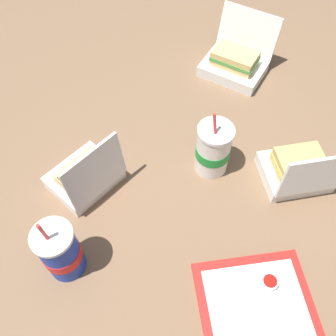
{
  "coord_description": "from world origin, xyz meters",
  "views": [
    {
      "loc": [
        0.56,
        0.01,
        0.88
      ],
      "look_at": [
        -0.01,
        -0.03,
        0.05
      ],
      "focal_mm": 40.0,
      "sensor_mm": 36.0,
      "label": 1
    }
  ],
  "objects_px": {
    "soda_cup_back": "(213,149)",
    "ketchup_cup": "(269,282)",
    "clamshell_sandwich_corner": "(235,62)",
    "clamshell_sandwich_back": "(298,169)",
    "clamshell_hotdog_left": "(85,175)",
    "soda_cup_front": "(61,252)",
    "plastic_fork": "(285,325)"
  },
  "relations": [
    {
      "from": "soda_cup_front",
      "to": "clamshell_sandwich_corner",
      "type": "bearing_deg",
      "value": 149.46
    },
    {
      "from": "plastic_fork",
      "to": "clamshell_sandwich_corner",
      "type": "height_order",
      "value": "clamshell_sandwich_corner"
    },
    {
      "from": "ketchup_cup",
      "to": "clamshell_sandwich_corner",
      "type": "relative_size",
      "value": 0.15
    },
    {
      "from": "soda_cup_back",
      "to": "soda_cup_front",
      "type": "bearing_deg",
      "value": -47.69
    },
    {
      "from": "clamshell_sandwich_back",
      "to": "soda_cup_front",
      "type": "height_order",
      "value": "soda_cup_front"
    },
    {
      "from": "plastic_fork",
      "to": "soda_cup_back",
      "type": "distance_m",
      "value": 0.46
    },
    {
      "from": "plastic_fork",
      "to": "soda_cup_back",
      "type": "xyz_separation_m",
      "value": [
        -0.42,
        -0.16,
        0.06
      ]
    },
    {
      "from": "soda_cup_front",
      "to": "soda_cup_back",
      "type": "bearing_deg",
      "value": 132.31
    },
    {
      "from": "ketchup_cup",
      "to": "clamshell_sandwich_back",
      "type": "xyz_separation_m",
      "value": [
        -0.31,
        0.1,
        0.02
      ]
    },
    {
      "from": "soda_cup_back",
      "to": "clamshell_sandwich_corner",
      "type": "bearing_deg",
      "value": 168.81
    },
    {
      "from": "clamshell_sandwich_corner",
      "to": "soda_cup_front",
      "type": "height_order",
      "value": "soda_cup_front"
    },
    {
      "from": "plastic_fork",
      "to": "clamshell_sandwich_corner",
      "type": "bearing_deg",
      "value": -177.94
    },
    {
      "from": "plastic_fork",
      "to": "clamshell_hotdog_left",
      "type": "bearing_deg",
      "value": -127.99
    },
    {
      "from": "clamshell_hotdog_left",
      "to": "soda_cup_front",
      "type": "bearing_deg",
      "value": -0.7
    },
    {
      "from": "clamshell_sandwich_back",
      "to": "clamshell_hotdog_left",
      "type": "xyz_separation_m",
      "value": [
        0.05,
        -0.58,
        -0.0
      ]
    },
    {
      "from": "soda_cup_back",
      "to": "ketchup_cup",
      "type": "bearing_deg",
      "value": 21.46
    },
    {
      "from": "plastic_fork",
      "to": "soda_cup_front",
      "type": "height_order",
      "value": "soda_cup_front"
    },
    {
      "from": "ketchup_cup",
      "to": "clamshell_hotdog_left",
      "type": "bearing_deg",
      "value": -118.54
    },
    {
      "from": "soda_cup_back",
      "to": "soda_cup_front",
      "type": "height_order",
      "value": "soda_cup_front"
    },
    {
      "from": "clamshell_hotdog_left",
      "to": "soda_cup_back",
      "type": "relative_size",
      "value": 1.05
    },
    {
      "from": "soda_cup_back",
      "to": "plastic_fork",
      "type": "bearing_deg",
      "value": 20.71
    },
    {
      "from": "clamshell_sandwich_corner",
      "to": "clamshell_sandwich_back",
      "type": "bearing_deg",
      "value": 19.39
    },
    {
      "from": "clamshell_sandwich_back",
      "to": "soda_cup_back",
      "type": "relative_size",
      "value": 0.94
    },
    {
      "from": "clamshell_sandwich_corner",
      "to": "plastic_fork",
      "type": "bearing_deg",
      "value": 5.49
    },
    {
      "from": "plastic_fork",
      "to": "soda_cup_front",
      "type": "distance_m",
      "value": 0.52
    },
    {
      "from": "clamshell_sandwich_corner",
      "to": "clamshell_hotdog_left",
      "type": "bearing_deg",
      "value": -41.05
    },
    {
      "from": "ketchup_cup",
      "to": "clamshell_sandwich_back",
      "type": "distance_m",
      "value": 0.33
    },
    {
      "from": "clamshell_sandwich_corner",
      "to": "clamshell_sandwich_back",
      "type": "xyz_separation_m",
      "value": [
        0.43,
        0.15,
        0.0
      ]
    },
    {
      "from": "soda_cup_back",
      "to": "clamshell_sandwich_back",
      "type": "bearing_deg",
      "value": 83.36
    },
    {
      "from": "clamshell_sandwich_corner",
      "to": "soda_cup_back",
      "type": "height_order",
      "value": "soda_cup_back"
    },
    {
      "from": "plastic_fork",
      "to": "soda_cup_back",
      "type": "height_order",
      "value": "soda_cup_back"
    },
    {
      "from": "clamshell_sandwich_back",
      "to": "soda_cup_back",
      "type": "distance_m",
      "value": 0.24
    }
  ]
}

